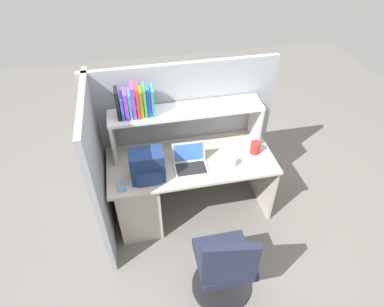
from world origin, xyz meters
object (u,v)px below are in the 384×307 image
at_px(backpack, 147,166).
at_px(computer_mouse, 121,187).
at_px(laptop, 190,162).
at_px(paper_cup, 232,162).
at_px(office_chair, 224,269).
at_px(snack_canister, 255,148).

bearing_deg(backpack, computer_mouse, -160.83).
xyz_separation_m(laptop, backpack, (-0.40, -0.07, 0.09)).
relative_size(laptop, paper_cup, 3.31).
bearing_deg(paper_cup, computer_mouse, -175.44).
relative_size(paper_cup, office_chair, 0.10).
bearing_deg(backpack, laptop, 9.49).
distance_m(laptop, snack_canister, 0.67).
bearing_deg(paper_cup, backpack, 179.80).
height_order(laptop, computer_mouse, laptop).
relative_size(computer_mouse, snack_canister, 0.83).
xyz_separation_m(backpack, snack_canister, (1.06, 0.13, -0.08)).
bearing_deg(snack_canister, laptop, -174.32).
distance_m(snack_canister, office_chair, 1.19).
bearing_deg(office_chair, snack_canister, -111.64).
relative_size(snack_canister, office_chair, 0.13).
xyz_separation_m(snack_canister, office_chair, (-0.56, -0.96, -0.40)).
height_order(snack_canister, office_chair, office_chair).
bearing_deg(laptop, paper_cup, -10.13).
relative_size(laptop, computer_mouse, 3.04).
relative_size(backpack, computer_mouse, 2.88).
relative_size(computer_mouse, paper_cup, 1.09).
bearing_deg(paper_cup, office_chair, -109.35).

